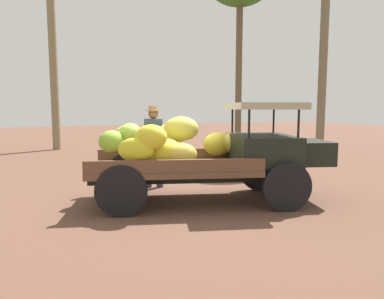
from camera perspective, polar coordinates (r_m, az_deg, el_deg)
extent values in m
plane|color=brown|center=(7.06, 0.22, -7.90)|extent=(60.00, 60.00, 0.00)
cube|color=black|center=(6.77, 0.84, -4.37)|extent=(3.92, 1.74, 0.16)
cylinder|color=black|center=(7.86, 10.68, -3.32)|extent=(0.86, 0.42, 0.86)
cylinder|color=black|center=(6.37, 14.88, -5.77)|extent=(0.86, 0.42, 0.86)
cylinder|color=black|center=(7.54, -10.18, -3.73)|extent=(0.86, 0.42, 0.86)
cylinder|color=black|center=(5.98, -11.22, -6.50)|extent=(0.86, 0.42, 0.86)
cube|color=brown|center=(6.70, -2.98, -2.94)|extent=(3.40, 2.62, 0.10)
cube|color=brown|center=(7.47, -3.34, -0.70)|extent=(2.86, 1.07, 0.22)
cube|color=brown|center=(5.89, -2.54, -2.70)|extent=(2.86, 1.07, 0.22)
cube|color=black|center=(6.96, 11.11, 0.01)|extent=(1.54, 1.80, 0.55)
cube|color=black|center=(7.29, 17.87, -0.33)|extent=(1.01, 1.24, 0.44)
cylinder|color=black|center=(7.67, 12.91, 4.69)|extent=(0.04, 0.04, 0.55)
cylinder|color=black|center=(6.47, 16.67, 4.24)|extent=(0.04, 0.04, 0.55)
cylinder|color=black|center=(7.43, 6.47, 4.76)|extent=(0.04, 0.04, 0.55)
cylinder|color=black|center=(6.18, 9.11, 4.33)|extent=(0.04, 0.04, 0.55)
cube|color=#B0AB90|center=(6.92, 11.27, 6.81)|extent=(1.65, 1.84, 0.12)
ellipsoid|color=#86BA39|center=(6.95, -12.76, 1.29)|extent=(0.62, 0.56, 0.49)
ellipsoid|color=#8EAF42|center=(6.56, -3.81, -0.70)|extent=(0.49, 0.41, 0.49)
ellipsoid|color=gold|center=(6.19, -2.06, -0.78)|extent=(0.76, 0.67, 0.51)
ellipsoid|color=gold|center=(7.32, 6.15, 1.05)|extent=(0.64, 0.70, 0.56)
ellipsoid|color=gold|center=(6.61, -1.76, 3.34)|extent=(0.88, 0.88, 0.60)
ellipsoid|color=yellow|center=(6.01, -8.94, -0.06)|extent=(0.72, 0.65, 0.46)
ellipsoid|color=yellow|center=(7.09, -3.50, 2.22)|extent=(0.70, 0.73, 0.51)
ellipsoid|color=yellow|center=(6.24, -4.22, -0.36)|extent=(0.65, 0.65, 0.60)
ellipsoid|color=#BFB250|center=(7.20, -10.64, 2.19)|extent=(0.52, 0.48, 0.44)
ellipsoid|color=yellow|center=(5.98, -6.57, 1.98)|extent=(0.76, 0.76, 0.53)
ellipsoid|color=#A6D048|center=(7.12, -9.86, 2.68)|extent=(0.59, 0.59, 0.45)
ellipsoid|color=yellow|center=(7.28, 4.14, 0.87)|extent=(0.69, 0.62, 0.54)
cylinder|color=#444C73|center=(8.03, -5.16, -2.92)|extent=(0.15, 0.15, 0.89)
cylinder|color=#444C73|center=(8.03, -7.02, -2.93)|extent=(0.15, 0.15, 0.89)
cube|color=#3A4851|center=(7.94, -6.16, 2.55)|extent=(0.46, 0.37, 0.65)
cylinder|color=#3A4851|center=(7.83, -5.46, 3.22)|extent=(0.22, 0.41, 0.10)
cylinder|color=#3A4851|center=(7.83, -6.92, 3.20)|extent=(0.40, 0.29, 0.10)
sphere|color=#936445|center=(7.92, -6.20, 5.69)|extent=(0.22, 0.22, 0.22)
cylinder|color=#9A754D|center=(7.92, -6.21, 6.17)|extent=(0.34, 0.34, 0.02)
cylinder|color=#9A754D|center=(7.92, -6.21, 6.60)|extent=(0.20, 0.20, 0.10)
cylinder|color=#726850|center=(15.31, 20.36, 16.43)|extent=(0.32, 0.32, 8.95)
cylinder|color=brown|center=(15.12, 7.48, 12.06)|extent=(0.27, 0.27, 6.42)
cylinder|color=#827455|center=(16.64, -21.53, 18.60)|extent=(0.34, 0.34, 10.68)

